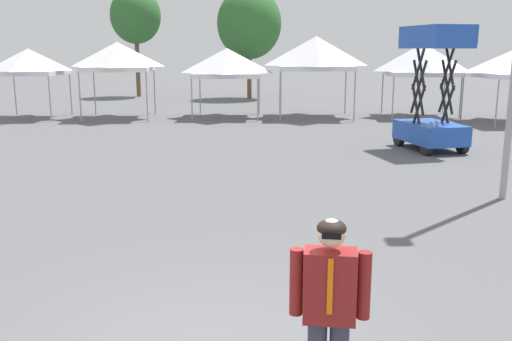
{
  "coord_description": "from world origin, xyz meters",
  "views": [
    {
      "loc": [
        0.46,
        -5.13,
        3.08
      ],
      "look_at": [
        0.55,
        3.05,
        1.3
      ],
      "focal_mm": 39.3,
      "sensor_mm": 36.0,
      "label": 1
    }
  ],
  "objects_px": {
    "canopy_tent_far_right": "(422,59)",
    "tree_behind_tents_left": "(249,23)",
    "canopy_tent_center": "(29,62)",
    "canopy_tent_far_left": "(227,63)",
    "canopy_tent_behind_left": "(316,53)",
    "canopy_tent_behind_center": "(117,57)",
    "tree_behind_tents_center": "(136,16)",
    "scissor_lift": "(431,113)",
    "person_foreground": "(329,307)"
  },
  "relations": [
    {
      "from": "canopy_tent_behind_left",
      "to": "tree_behind_tents_center",
      "type": "relative_size",
      "value": 0.52
    },
    {
      "from": "canopy_tent_center",
      "to": "canopy_tent_far_left",
      "type": "distance_m",
      "value": 8.85
    },
    {
      "from": "canopy_tent_far_left",
      "to": "canopy_tent_behind_center",
      "type": "bearing_deg",
      "value": -176.8
    },
    {
      "from": "scissor_lift",
      "to": "tree_behind_tents_center",
      "type": "distance_m",
      "value": 24.35
    },
    {
      "from": "canopy_tent_behind_center",
      "to": "canopy_tent_far_left",
      "type": "distance_m",
      "value": 4.88
    },
    {
      "from": "canopy_tent_far_left",
      "to": "canopy_tent_behind_left",
      "type": "bearing_deg",
      "value": -0.29
    },
    {
      "from": "tree_behind_tents_left",
      "to": "canopy_tent_far_left",
      "type": "bearing_deg",
      "value": -95.7
    },
    {
      "from": "tree_behind_tents_center",
      "to": "canopy_tent_far_left",
      "type": "bearing_deg",
      "value": -61.5
    },
    {
      "from": "tree_behind_tents_center",
      "to": "tree_behind_tents_left",
      "type": "bearing_deg",
      "value": -11.98
    },
    {
      "from": "canopy_tent_center",
      "to": "canopy_tent_far_left",
      "type": "bearing_deg",
      "value": 1.39
    },
    {
      "from": "tree_behind_tents_left",
      "to": "tree_behind_tents_center",
      "type": "relative_size",
      "value": 0.98
    },
    {
      "from": "scissor_lift",
      "to": "canopy_tent_far_left",
      "type": "bearing_deg",
      "value": 127.79
    },
    {
      "from": "scissor_lift",
      "to": "tree_behind_tents_center",
      "type": "bearing_deg",
      "value": 122.68
    },
    {
      "from": "canopy_tent_center",
      "to": "canopy_tent_behind_center",
      "type": "bearing_deg",
      "value": -0.83
    },
    {
      "from": "canopy_tent_center",
      "to": "canopy_tent_far_right",
      "type": "bearing_deg",
      "value": 0.88
    },
    {
      "from": "canopy_tent_center",
      "to": "tree_behind_tents_left",
      "type": "bearing_deg",
      "value": 46.27
    },
    {
      "from": "canopy_tent_center",
      "to": "tree_behind_tents_left",
      "type": "xyz_separation_m",
      "value": [
        9.86,
        10.31,
        2.11
      ]
    },
    {
      "from": "scissor_lift",
      "to": "tree_behind_tents_left",
      "type": "distance_m",
      "value": 19.8
    },
    {
      "from": "person_foreground",
      "to": "tree_behind_tents_center",
      "type": "relative_size",
      "value": 0.26
    },
    {
      "from": "scissor_lift",
      "to": "tree_behind_tents_center",
      "type": "xyz_separation_m",
      "value": [
        -12.97,
        20.22,
        4.0
      ]
    },
    {
      "from": "canopy_tent_behind_left",
      "to": "person_foreground",
      "type": "bearing_deg",
      "value": -96.21
    },
    {
      "from": "canopy_tent_far_left",
      "to": "canopy_tent_behind_left",
      "type": "distance_m",
      "value": 4.05
    },
    {
      "from": "tree_behind_tents_left",
      "to": "person_foreground",
      "type": "bearing_deg",
      "value": -88.79
    },
    {
      "from": "canopy_tent_far_right",
      "to": "scissor_lift",
      "type": "height_order",
      "value": "scissor_lift"
    },
    {
      "from": "person_foreground",
      "to": "tree_behind_tents_center",
      "type": "xyz_separation_m",
      "value": [
        -8.0,
        33.24,
        4.12
      ]
    },
    {
      "from": "canopy_tent_center",
      "to": "canopy_tent_behind_left",
      "type": "height_order",
      "value": "canopy_tent_behind_left"
    },
    {
      "from": "canopy_tent_far_left",
      "to": "tree_behind_tents_center",
      "type": "bearing_deg",
      "value": 118.5
    },
    {
      "from": "canopy_tent_behind_left",
      "to": "person_foreground",
      "type": "distance_m",
      "value": 21.78
    },
    {
      "from": "canopy_tent_far_left",
      "to": "canopy_tent_behind_left",
      "type": "xyz_separation_m",
      "value": [
        4.02,
        -0.02,
        0.43
      ]
    },
    {
      "from": "canopy_tent_far_left",
      "to": "person_foreground",
      "type": "bearing_deg",
      "value": -85.56
    },
    {
      "from": "canopy_tent_behind_center",
      "to": "canopy_tent_center",
      "type": "bearing_deg",
      "value": 179.17
    },
    {
      "from": "canopy_tent_far_left",
      "to": "canopy_tent_far_right",
      "type": "bearing_deg",
      "value": 0.38
    },
    {
      "from": "canopy_tent_behind_center",
      "to": "canopy_tent_far_right",
      "type": "distance_m",
      "value": 13.74
    },
    {
      "from": "canopy_tent_center",
      "to": "tree_behind_tents_left",
      "type": "height_order",
      "value": "tree_behind_tents_left"
    },
    {
      "from": "canopy_tent_far_left",
      "to": "person_foreground",
      "type": "relative_size",
      "value": 1.75
    },
    {
      "from": "canopy_tent_far_left",
      "to": "canopy_tent_far_right",
      "type": "relative_size",
      "value": 0.93
    },
    {
      "from": "canopy_tent_center",
      "to": "canopy_tent_behind_center",
      "type": "height_order",
      "value": "canopy_tent_behind_center"
    },
    {
      "from": "canopy_tent_behind_center",
      "to": "scissor_lift",
      "type": "bearing_deg",
      "value": -35.79
    },
    {
      "from": "canopy_tent_behind_center",
      "to": "canopy_tent_far_right",
      "type": "relative_size",
      "value": 1.01
    },
    {
      "from": "scissor_lift",
      "to": "canopy_tent_far_right",
      "type": "bearing_deg",
      "value": 75.52
    },
    {
      "from": "canopy_tent_far_left",
      "to": "tree_behind_tents_center",
      "type": "relative_size",
      "value": 0.45
    },
    {
      "from": "canopy_tent_behind_left",
      "to": "canopy_tent_far_left",
      "type": "bearing_deg",
      "value": 179.71
    },
    {
      "from": "canopy_tent_far_right",
      "to": "tree_behind_tents_center",
      "type": "distance_m",
      "value": 19.28
    },
    {
      "from": "canopy_tent_behind_left",
      "to": "canopy_tent_far_right",
      "type": "relative_size",
      "value": 1.09
    },
    {
      "from": "canopy_tent_behind_center",
      "to": "canopy_tent_far_left",
      "type": "relative_size",
      "value": 1.09
    },
    {
      "from": "scissor_lift",
      "to": "person_foreground",
      "type": "distance_m",
      "value": 13.94
    },
    {
      "from": "canopy_tent_far_right",
      "to": "tree_behind_tents_left",
      "type": "distance_m",
      "value": 12.91
    },
    {
      "from": "canopy_tent_behind_left",
      "to": "scissor_lift",
      "type": "relative_size",
      "value": 0.97
    },
    {
      "from": "canopy_tent_behind_left",
      "to": "canopy_tent_far_right",
      "type": "distance_m",
      "value": 4.86
    },
    {
      "from": "tree_behind_tents_left",
      "to": "canopy_tent_center",
      "type": "bearing_deg",
      "value": -133.73
    }
  ]
}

